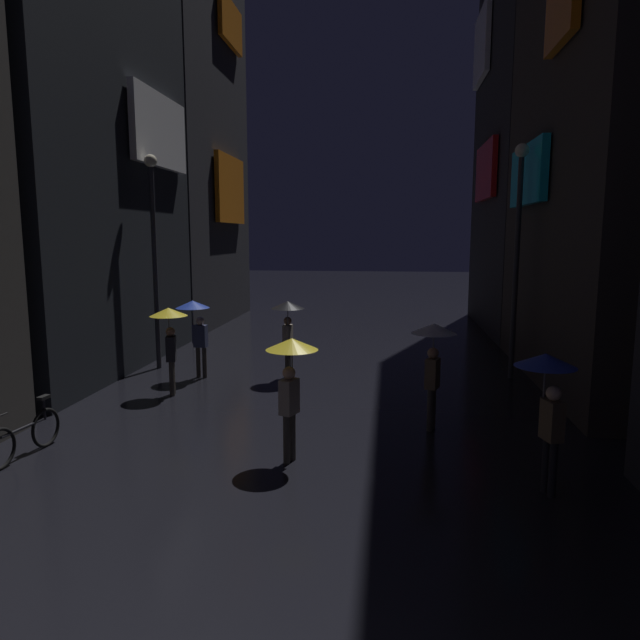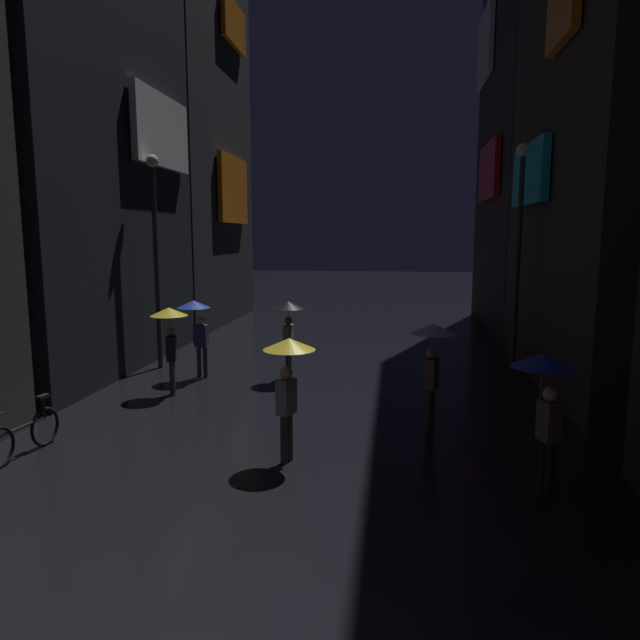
% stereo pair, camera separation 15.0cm
% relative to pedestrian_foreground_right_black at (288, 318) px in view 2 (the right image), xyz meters
% --- Properties ---
extents(building_left_far, '(4.25, 8.60, 25.41)m').
position_rel_pedestrian_foreground_right_black_xyz_m(building_left_far, '(-6.47, 9.47, 11.03)').
color(building_left_far, '#232328').
rests_on(building_left_far, ground).
extents(building_right_far, '(4.25, 8.39, 22.17)m').
position_rel_pedestrian_foreground_right_black_xyz_m(building_right_far, '(8.51, 9.37, 9.43)').
color(building_right_far, '#232328').
rests_on(building_right_far, ground).
extents(pedestrian_foreground_right_black, '(0.90, 0.90, 2.12)m').
position_rel_pedestrian_foreground_right_black_xyz_m(pedestrian_foreground_right_black, '(0.00, 0.00, 0.00)').
color(pedestrian_foreground_right_black, '#38332D').
rests_on(pedestrian_foreground_right_black, ground).
extents(pedestrian_far_right_yellow, '(0.90, 0.90, 2.12)m').
position_rel_pedestrian_foreground_right_black_xyz_m(pedestrian_far_right_yellow, '(-2.57, -1.85, 0.00)').
color(pedestrian_far_right_yellow, '#38332D').
rests_on(pedestrian_far_right_yellow, ground).
extents(pedestrian_midstreet_left_clear, '(0.90, 0.90, 2.12)m').
position_rel_pedestrian_foreground_right_black_xyz_m(pedestrian_midstreet_left_clear, '(3.58, -3.60, 0.00)').
color(pedestrian_midstreet_left_clear, '#38332D').
rests_on(pedestrian_midstreet_left_clear, ground).
extents(pedestrian_foreground_left_blue, '(0.90, 0.90, 2.12)m').
position_rel_pedestrian_foreground_right_black_xyz_m(pedestrian_foreground_left_blue, '(-2.49, -0.22, 0.00)').
color(pedestrian_foreground_left_blue, '#38332D').
rests_on(pedestrian_foreground_left_blue, ground).
extents(pedestrian_midstreet_centre_blue, '(0.90, 0.90, 2.12)m').
position_rel_pedestrian_foreground_right_black_xyz_m(pedestrian_midstreet_centre_blue, '(5.05, -6.33, 0.00)').
color(pedestrian_midstreet_centre_blue, black).
rests_on(pedestrian_midstreet_centre_blue, ground).
extents(pedestrian_near_crossing_yellow, '(0.90, 0.90, 2.12)m').
position_rel_pedestrian_foreground_right_black_xyz_m(pedestrian_near_crossing_yellow, '(1.06, -5.55, 0.00)').
color(pedestrian_near_crossing_yellow, '#38332D').
rests_on(pedestrian_near_crossing_yellow, ground).
extents(bicycle_parked_at_storefront, '(0.27, 1.82, 0.96)m').
position_rel_pedestrian_foreground_right_black_xyz_m(bicycle_parked_at_storefront, '(-3.58, -6.06, -1.28)').
color(bicycle_parked_at_storefront, black).
rests_on(bicycle_parked_at_storefront, ground).
extents(streetlamp_left_far, '(0.36, 0.36, 6.08)m').
position_rel_pedestrian_foreground_right_black_xyz_m(streetlamp_left_far, '(-3.98, 0.75, 2.09)').
color(streetlamp_left_far, '#2D2D33').
rests_on(streetlamp_left_far, ground).
extents(streetlamp_right_far, '(0.36, 0.36, 6.20)m').
position_rel_pedestrian_foreground_right_black_xyz_m(streetlamp_right_far, '(6.02, 0.81, 2.15)').
color(streetlamp_right_far, '#2D2D33').
rests_on(streetlamp_right_far, ground).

